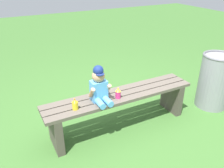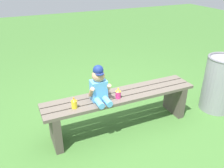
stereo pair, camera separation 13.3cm
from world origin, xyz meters
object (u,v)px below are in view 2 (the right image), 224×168
at_px(trash_bin, 220,84).
at_px(sippy_cup_right, 118,93).
at_px(child_figure, 99,86).
at_px(park_bench, 121,104).
at_px(sippy_cup_left, 74,103).

bearing_deg(trash_bin, sippy_cup_right, 176.33).
height_order(child_figure, trash_bin, child_figure).
bearing_deg(sippy_cup_right, park_bench, 42.83).
distance_m(sippy_cup_left, sippy_cup_right, 0.50).
distance_m(child_figure, sippy_cup_right, 0.24).
relative_size(sippy_cup_left, trash_bin, 0.16).
relative_size(sippy_cup_left, sippy_cup_right, 1.00).
bearing_deg(child_figure, park_bench, 5.70).
distance_m(sippy_cup_left, trash_bin, 1.95).
bearing_deg(park_bench, child_figure, -174.30).
distance_m(park_bench, sippy_cup_right, 0.22).
xyz_separation_m(child_figure, sippy_cup_right, (0.20, -0.04, -0.12)).
bearing_deg(sippy_cup_right, child_figure, 169.25).
xyz_separation_m(park_bench, trash_bin, (1.37, -0.16, 0.06)).
distance_m(sippy_cup_right, trash_bin, 1.45).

